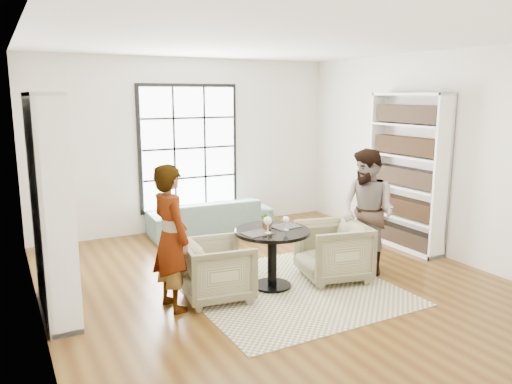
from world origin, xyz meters
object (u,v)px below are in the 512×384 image
pedestal_table (272,246)px  wine_glass_right (286,220)px  wine_glass_left (268,221)px  person_right (367,212)px  flower_centerpiece (268,220)px  person_left (171,238)px  armchair_left (217,270)px  sofa (210,216)px  armchair_right (333,251)px

pedestal_table → wine_glass_right: bearing=-29.7°
wine_glass_left → wine_glass_right: bearing=5.4°
person_right → wine_glass_left: bearing=-101.6°
wine_glass_left → flower_centerpiece: flower_centerpiece is taller
person_left → wine_glass_right: bearing=-102.3°
armchair_left → sofa: bearing=-13.5°
armchair_right → sofa: bearing=-156.3°
pedestal_table → person_left: 1.32m
wine_glass_right → flower_centerpiece: 0.23m
person_right → wine_glass_right: size_ratio=9.64×
armchair_left → armchair_right: size_ratio=0.94×
sofa → flower_centerpiece: size_ratio=8.96×
sofa → armchair_left: size_ratio=2.66×
armchair_right → person_right: person_right is taller
pedestal_table → person_left: size_ratio=0.57×
armchair_right → wine_glass_right: bearing=-80.6°
wine_glass_right → person_right: bearing=-1.5°
wine_glass_left → wine_glass_right: 0.27m
wine_glass_right → person_left: bearing=176.8°
pedestal_table → wine_glass_right: 0.37m
pedestal_table → person_left: (-1.29, -0.00, 0.28)m
wine_glass_left → sofa: bearing=81.9°
person_left → wine_glass_right: (1.44, -0.08, 0.05)m
armchair_right → wine_glass_right: (-0.69, 0.03, 0.49)m
armchair_left → pedestal_table: bearing=-82.5°
armchair_right → wine_glass_left: wine_glass_left is taller
person_left → pedestal_table: bearing=-99.0°
person_left → flower_centerpiece: person_left is taller
pedestal_table → wine_glass_left: wine_glass_left is taller
person_right → wine_glass_right: bearing=-102.9°
sofa → flower_centerpiece: bearing=86.6°
wine_glass_right → sofa: bearing=87.4°
sofa → pedestal_table: bearing=87.4°
wine_glass_right → flower_centerpiece: bearing=138.0°
armchair_left → wine_glass_left: bearing=-92.5°
sofa → wine_glass_right: (-0.12, -2.73, 0.56)m
armchair_right → flower_centerpiece: size_ratio=3.59×
pedestal_table → flower_centerpiece: (-0.03, 0.07, 0.32)m
sofa → flower_centerpiece: 2.66m
pedestal_table → armchair_right: (0.84, -0.12, -0.16)m
pedestal_table → armchair_left: pedestal_table is taller
pedestal_table → armchair_left: (-0.74, -0.00, -0.18)m
pedestal_table → person_right: 1.43m
person_left → person_right: person_right is taller
person_right → wine_glass_left: 1.51m
armchair_left → flower_centerpiece: 0.88m
sofa → person_right: (1.12, -2.77, 0.54)m
pedestal_table → armchair_right: size_ratio=1.12×
wine_glass_right → armchair_left: bearing=174.8°
sofa → wine_glass_right: wine_glass_right is taller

